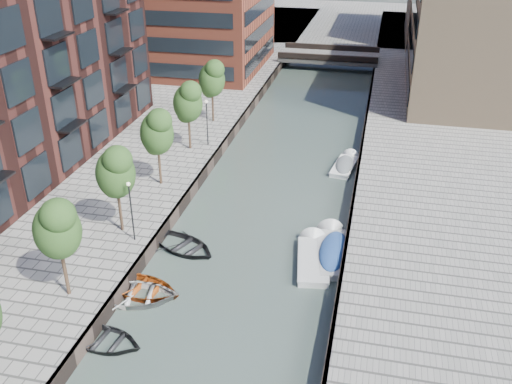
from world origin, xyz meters
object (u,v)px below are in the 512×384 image
(tree_2, at_px, (57,227))
(tree_6, at_px, (212,78))
(sloop_1, at_px, (104,344))
(sloop_2, at_px, (142,292))
(sloop_3, at_px, (135,300))
(tree_4, at_px, (157,131))
(tree_3, at_px, (115,171))
(car, at_px, (419,92))
(tree_5, at_px, (188,101))
(motorboat_2, at_px, (313,257))
(motorboat_4, at_px, (345,165))
(sloop_4, at_px, (184,249))
(motorboat_3, at_px, (333,250))
(bridge, at_px, (329,56))

(tree_2, height_order, tree_6, same)
(tree_2, relative_size, sloop_1, 1.38)
(sloop_2, xyz_separation_m, sloop_3, (-0.08, -0.74, 0.00))
(tree_2, distance_m, sloop_2, 6.62)
(tree_4, height_order, tree_6, same)
(tree_6, xyz_separation_m, sloop_2, (3.30, -25.81, -5.31))
(tree_4, xyz_separation_m, sloop_1, (3.10, -16.29, -5.31))
(tree_3, relative_size, sloop_1, 1.38)
(car, bearing_deg, tree_5, -135.55)
(motorboat_2, distance_m, motorboat_4, 14.40)
(tree_3, height_order, car, tree_3)
(sloop_4, bearing_deg, motorboat_3, -55.50)
(sloop_3, xyz_separation_m, motorboat_2, (9.37, 6.46, 0.11))
(sloop_4, bearing_deg, tree_5, 40.98)
(bridge, distance_m, car, 18.25)
(car, bearing_deg, bridge, 129.31)
(motorboat_2, bearing_deg, motorboat_3, 37.71)
(sloop_1, bearing_deg, bridge, 0.79)
(bridge, height_order, car, car)
(sloop_3, bearing_deg, tree_6, -4.89)
(tree_2, distance_m, tree_4, 14.00)
(tree_5, xyz_separation_m, motorboat_3, (13.77, -12.18, -5.07))
(tree_5, relative_size, car, 1.47)
(bridge, height_order, tree_4, tree_4)
(tree_4, xyz_separation_m, motorboat_4, (13.44, 8.28, -5.12))
(bridge, height_order, tree_2, tree_2)
(motorboat_2, relative_size, motorboat_4, 1.17)
(bridge, xyz_separation_m, sloop_3, (-5.29, -52.55, -1.39))
(motorboat_2, xyz_separation_m, car, (7.20, 31.75, 1.59))
(bridge, distance_m, sloop_1, 56.56)
(tree_3, relative_size, tree_5, 1.00)
(tree_3, height_order, motorboat_2, tree_3)
(bridge, distance_m, motorboat_4, 32.12)
(tree_2, xyz_separation_m, sloop_1, (3.10, -2.29, -5.31))
(tree_4, xyz_separation_m, sloop_2, (3.30, -11.81, -5.31))
(tree_3, distance_m, motorboat_3, 14.79)
(tree_4, xyz_separation_m, sloop_3, (3.21, -12.55, -5.31))
(tree_5, relative_size, sloop_3, 1.15)
(tree_2, bearing_deg, tree_6, 90.00)
(tree_6, relative_size, motorboat_2, 1.06)
(tree_4, bearing_deg, tree_3, -90.00)
(sloop_2, distance_m, sloop_4, 4.97)
(tree_2, distance_m, motorboat_2, 15.74)
(tree_5, xyz_separation_m, sloop_4, (4.22, -13.93, -5.31))
(tree_5, bearing_deg, sloop_4, -73.13)
(sloop_1, relative_size, motorboat_4, 0.90)
(sloop_3, xyz_separation_m, sloop_4, (1.01, 5.63, 0.00))
(tree_2, xyz_separation_m, motorboat_4, (13.44, 22.28, -5.12))
(tree_2, relative_size, motorboat_3, 0.99)
(tree_2, bearing_deg, sloop_2, 33.61)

